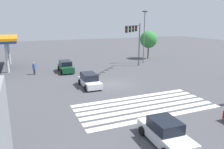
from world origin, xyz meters
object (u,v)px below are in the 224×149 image
at_px(traffic_signal_mast, 135,35).
at_px(pedestrian, 34,68).
at_px(car_3, 165,133).
at_px(tree_corner_a, 149,39).
at_px(car_2, 66,67).
at_px(street_light_pole_a, 144,33).
at_px(car_1, 90,80).

distance_m(traffic_signal_mast, pedestrian, 15.39).
distance_m(car_3, tree_corner_a, 31.23).
bearing_deg(pedestrian, car_3, -28.05).
bearing_deg(tree_corner_a, car_2, -162.93).
xyz_separation_m(car_3, street_light_pole_a, (12.21, 23.14, 4.59)).
height_order(car_2, tree_corner_a, tree_corner_a).
height_order(traffic_signal_mast, tree_corner_a, traffic_signal_mast).
bearing_deg(traffic_signal_mast, tree_corner_a, -178.90).
height_order(pedestrian, tree_corner_a, tree_corner_a).
distance_m(traffic_signal_mast, tree_corner_a, 10.28).
xyz_separation_m(car_1, street_light_pole_a, (12.97, 9.96, 4.56)).
height_order(car_1, car_2, car_2).
distance_m(car_2, tree_corner_a, 18.37).
bearing_deg(car_3, traffic_signal_mast, 159.44).
xyz_separation_m(car_1, pedestrian, (-5.44, 8.39, 0.24)).
height_order(car_1, car_3, car_3).
bearing_deg(car_3, street_light_pole_a, 154.98).
height_order(street_light_pole_a, tree_corner_a, street_light_pole_a).
relative_size(traffic_signal_mast, car_1, 1.65).
xyz_separation_m(traffic_signal_mast, car_1, (-9.22, -6.41, -4.52)).
height_order(pedestrian, street_light_pole_a, street_light_pole_a).
distance_m(car_1, pedestrian, 10.00).
relative_size(traffic_signal_mast, car_2, 1.61).
distance_m(car_1, car_3, 13.20).
distance_m(car_1, street_light_pole_a, 16.98).
distance_m(pedestrian, street_light_pole_a, 18.97).
bearing_deg(car_1, tree_corner_a, 130.46).
relative_size(car_1, car_2, 0.97).
distance_m(car_2, car_3, 21.68).
bearing_deg(car_2, car_1, 7.89).
xyz_separation_m(traffic_signal_mast, tree_corner_a, (7.06, 7.33, -1.48)).
xyz_separation_m(traffic_signal_mast, car_3, (-8.46, -19.59, -4.55)).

